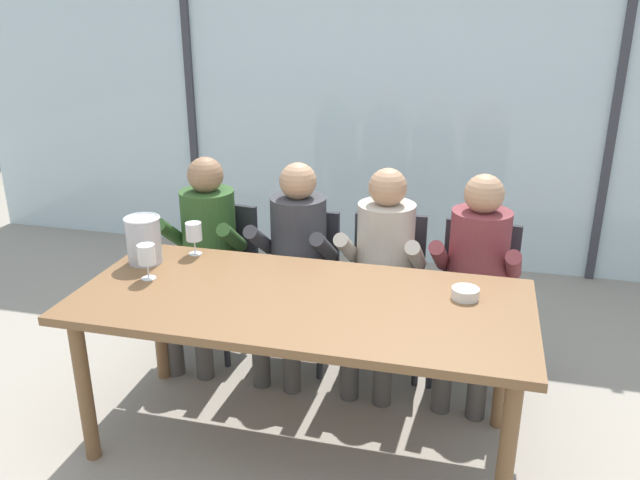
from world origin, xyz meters
name	(u,v)px	position (x,y,z in m)	size (l,w,h in m)	color
ground	(345,342)	(0.00, 1.00, 0.00)	(14.00, 14.00, 0.00)	#9E9384
window_glass_panel	(387,101)	(0.00, 2.47, 1.30)	(7.26, 0.03, 2.60)	silver
window_mullion_left	(191,94)	(-1.63, 2.45, 1.30)	(0.06, 0.06, 2.60)	#38383D
window_mullion_right	(615,110)	(1.63, 2.45, 1.30)	(0.06, 0.06, 2.60)	#38383D
hillside_vineyard	(431,84)	(0.00, 6.48, 0.95)	(13.26, 2.40, 1.90)	#568942
dining_table	(301,314)	(0.00, 0.00, 0.70)	(2.06, 0.92, 0.78)	brown
chair_near_curtain	(219,265)	(-0.77, 0.86, 0.51)	(0.49, 0.49, 0.87)	#232328
chair_left_of_center	(300,274)	(-0.25, 0.85, 0.51)	(0.44, 0.44, 0.87)	#232328
chair_center	(388,279)	(0.27, 0.89, 0.51)	(0.47, 0.47, 0.87)	#232328
chair_right_of_center	(477,289)	(0.78, 0.88, 0.51)	(0.48, 0.48, 0.87)	#232328
person_olive_shirt	(205,245)	(-0.80, 0.73, 0.68)	(0.47, 0.62, 1.19)	#2D5123
person_charcoal_jacket	(294,254)	(-0.25, 0.73, 0.68)	(0.48, 0.62, 1.19)	#38383D
person_beige_jumper	(382,262)	(0.26, 0.73, 0.68)	(0.48, 0.62, 1.19)	#B7AD9E
person_maroon_top	(476,271)	(0.76, 0.73, 0.68)	(0.49, 0.63, 1.19)	brown
ice_bucket_primary	(144,239)	(-0.88, 0.21, 0.90)	(0.18, 0.18, 0.24)	#B7B7BC
tasting_bowl	(465,293)	(0.72, 0.17, 0.80)	(0.12, 0.12, 0.05)	silver
wine_glass_by_left_taster	(194,233)	(-0.69, 0.37, 0.90)	(0.08, 0.08, 0.17)	silver
wine_glass_near_bucket	(147,255)	(-0.77, 0.02, 0.90)	(0.08, 0.08, 0.17)	silver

